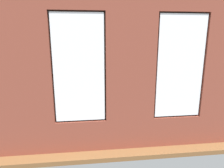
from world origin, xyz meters
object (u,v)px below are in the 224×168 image
at_px(couch_by_window, 128,120).
at_px(remote_gray, 103,94).
at_px(potted_plant_beside_window_right, 54,114).
at_px(potted_plant_foreground_right, 44,81).
at_px(table_plant_small, 88,91).
at_px(papasan_chair, 107,84).
at_px(potted_plant_by_left_couch, 163,90).
at_px(cup_ceramic, 110,91).
at_px(remote_silver, 100,93).
at_px(couch_left, 191,98).
at_px(potted_plant_between_couches, 180,104).
at_px(candle_jar, 95,91).
at_px(potted_plant_near_tv, 29,103).
at_px(media_console, 21,106).
at_px(tv_flatscreen, 19,84).
at_px(coffee_table, 100,95).
at_px(potted_plant_corner_near_left, 172,73).

distance_m(couch_by_window, remote_gray, 2.04).
bearing_deg(potted_plant_beside_window_right, potted_plant_foreground_right, -74.99).
relative_size(remote_gray, potted_plant_foreground_right, 0.14).
xyz_separation_m(table_plant_small, papasan_chair, (-0.78, -1.48, -0.13)).
bearing_deg(potted_plant_by_left_couch, remote_gray, 22.56).
relative_size(cup_ceramic, potted_plant_by_left_couch, 0.24).
xyz_separation_m(papasan_chair, potted_plant_foreground_right, (2.54, -0.03, 0.21)).
distance_m(remote_silver, potted_plant_by_left_couch, 2.80).
distance_m(potted_plant_beside_window_right, potted_plant_foreground_right, 3.71).
height_order(couch_left, potted_plant_between_couches, potted_plant_between_couches).
bearing_deg(candle_jar, potted_plant_between_couches, 133.82).
xyz_separation_m(remote_gray, potted_plant_near_tv, (2.02, 1.45, 0.25)).
distance_m(media_console, potted_plant_beside_window_right, 2.07).
bearing_deg(couch_left, potted_plant_by_left_couch, -168.08).
bearing_deg(potted_plant_near_tv, papasan_chair, -127.99).
bearing_deg(potted_plant_foreground_right, remote_gray, 146.33).
xyz_separation_m(tv_flatscreen, potted_plant_beside_window_right, (-1.25, 1.62, -0.37)).
height_order(papasan_chair, potted_plant_by_left_couch, papasan_chair).
xyz_separation_m(cup_ceramic, potted_plant_near_tv, (2.29, 1.73, 0.22)).
xyz_separation_m(couch_by_window, coffee_table, (0.58, -2.11, 0.06)).
distance_m(couch_by_window, tv_flatscreen, 3.45).
bearing_deg(potted_plant_between_couches, remote_silver, -47.18).
bearing_deg(remote_silver, tv_flatscreen, 3.86).
relative_size(couch_left, cup_ceramic, 23.00).
relative_size(tv_flatscreen, potted_plant_foreground_right, 1.00).
relative_size(remote_gray, potted_plant_near_tv, 0.12).
relative_size(remote_gray, media_console, 0.15).
relative_size(couch_left, potted_plant_between_couches, 1.63).
bearing_deg(tv_flatscreen, potted_plant_corner_near_left, -160.36).
bearing_deg(candle_jar, tv_flatscreen, 16.84).
xyz_separation_m(couch_left, media_console, (5.48, 0.02, -0.05)).
bearing_deg(potted_plant_near_tv, couch_left, -168.44).
relative_size(cup_ceramic, tv_flatscreen, 0.08).
xyz_separation_m(potted_plant_between_couches, potted_plant_beside_window_right, (3.11, 0.14, -0.06)).
height_order(papasan_chair, potted_plant_between_couches, potted_plant_between_couches).
bearing_deg(cup_ceramic, tv_flatscreen, 14.54).
bearing_deg(media_console, remote_silver, -166.55).
distance_m(cup_ceramic, potted_plant_near_tv, 2.88).
bearing_deg(media_console, remote_gray, -169.85).
xyz_separation_m(potted_plant_by_left_couch, potted_plant_beside_window_right, (3.84, 3.12, 0.38)).
xyz_separation_m(papasan_chair, potted_plant_beside_window_right, (1.58, 3.55, 0.19)).
distance_m(cup_ceramic, table_plant_small, 0.84).
height_order(papasan_chair, potted_plant_near_tv, potted_plant_near_tv).
height_order(couch_by_window, coffee_table, couch_by_window).
bearing_deg(tv_flatscreen, potted_plant_foreground_right, -98.27).
relative_size(tv_flatscreen, potted_plant_beside_window_right, 1.15).
height_order(coffee_table, potted_plant_corner_near_left, potted_plant_corner_near_left).
distance_m(remote_gray, potted_plant_corner_near_left, 3.47).
bearing_deg(tv_flatscreen, candle_jar, -163.16).
bearing_deg(couch_by_window, potted_plant_corner_near_left, -126.42).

